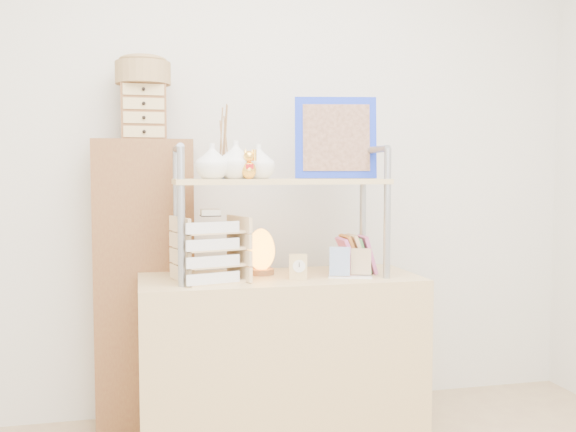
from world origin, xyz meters
name	(u,v)px	position (x,y,z in m)	size (l,w,h in m)	color
room_shell	(338,7)	(0.00, 0.39, 1.69)	(3.42, 3.41, 2.61)	silver
desk	(280,362)	(0.00, 1.20, 0.38)	(1.20, 0.50, 0.75)	tan
cabinet	(146,284)	(-0.56, 1.57, 0.68)	(0.45, 0.24, 1.35)	brown
hutch	(274,175)	(-0.03, 1.21, 1.19)	(0.92, 0.34, 0.79)	#9398A1
letter_tray	(210,253)	(-0.31, 1.14, 0.87)	(0.30, 0.29, 0.30)	tan
salt_lamp	(261,251)	(-0.07, 1.28, 0.85)	(0.13, 0.12, 0.20)	brown
desk_clock	(298,267)	(0.06, 1.11, 0.80)	(0.08, 0.05, 0.11)	tan
postcard_stand	(350,269)	(0.28, 1.10, 0.79)	(0.19, 0.11, 0.13)	white
drawer_chest	(144,112)	(-0.56, 1.55, 1.48)	(0.20, 0.16, 0.25)	brown
woven_basket	(143,73)	(-0.56, 1.55, 1.65)	(0.25, 0.25, 0.10)	olive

